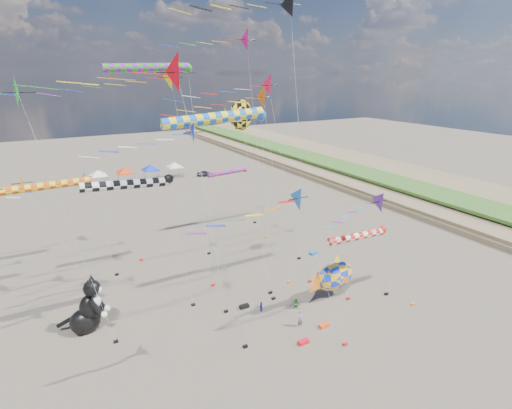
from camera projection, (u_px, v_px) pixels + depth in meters
The scene contains 30 objects.
ground at pixel (317, 368), 29.54m from camera, with size 260.00×260.00×0.00m, color brown.
delta_kite_0 at pixel (270, 88), 38.80m from camera, with size 12.94×2.32×20.85m.
delta_kite_1 at pixel (284, 6), 31.73m from camera, with size 12.56×2.49×27.39m.
delta_kite_3 at pixel (245, 101), 33.37m from camera, with size 12.06×2.01×19.90m.
delta_kite_4 at pixel (240, 42), 43.61m from camera, with size 13.30×2.76×25.67m.
delta_kite_5 at pixel (301, 206), 25.78m from camera, with size 10.71×1.77×13.86m.
delta_kite_6 at pixel (23, 191), 30.79m from camera, with size 9.68×1.73×13.38m.
delta_kite_7 at pixel (165, 138), 29.21m from camera, with size 10.57×1.78×17.55m.
delta_kite_8 at pixel (156, 77), 22.70m from camera, with size 15.35×2.49×22.11m.
delta_kite_9 at pixel (79, 184), 40.77m from camera, with size 11.03×1.77×11.28m.
delta_kite_10 at pixel (391, 207), 32.14m from camera, with size 9.37×1.91×11.77m.
delta_kite_11 at pixel (155, 80), 32.52m from camera, with size 12.61×2.37×21.70m.
windsock_0 at pixel (229, 172), 53.75m from camera, with size 7.26×0.61×8.41m.
windsock_1 at pixel (220, 118), 30.63m from camera, with size 9.87×0.90×17.95m.
windsock_2 at pixel (360, 236), 35.06m from camera, with size 7.85×0.75×7.56m.
windsock_3 at pixel (132, 184), 31.46m from camera, with size 8.52×0.80×12.86m.
windsock_4 at pixel (49, 186), 37.35m from camera, with size 9.64×0.78×11.12m.
windsock_5 at pixel (152, 68), 39.07m from camera, with size 10.00×0.91×21.72m.
angelfish_kite at pixel (239, 117), 34.76m from camera, with size 3.74×3.02×18.58m.
cat_inflatable at pixel (86, 304), 33.14m from camera, with size 3.73×1.86×5.03m, color black, non-canonical shape.
fish_inflatable at pixel (334, 276), 38.06m from camera, with size 5.82×2.39×4.56m.
person_adult at pixel (300, 318), 34.14m from camera, with size 0.57×0.37×1.55m, color gray.
child_green at pixel (297, 304), 36.68m from camera, with size 0.55×0.43×1.13m, color #23892D.
child_blue at pixel (261, 306), 36.43m from camera, with size 0.58×0.24×0.98m, color #282F9E.
kite_bag_0 at pixel (244, 306), 37.04m from camera, with size 0.90×0.44×0.30m, color black.
kite_bag_1 at pixel (303, 342), 32.13m from camera, with size 0.90×0.44×0.30m, color red.
kite_bag_2 at pixel (314, 253), 47.93m from camera, with size 0.90×0.44×0.30m, color blue.
kite_bag_3 at pixel (324, 325), 34.24m from camera, with size 0.90×0.44×0.30m, color #F24C14.
tent_row at pixel (138, 167), 78.97m from camera, with size 19.20×4.20×3.80m.
parked_car at pixel (205, 174), 84.33m from camera, with size 1.38×3.43×1.17m, color #26262D.
Camera 1 is at (-15.83, -18.95, 20.73)m, focal length 28.00 mm.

